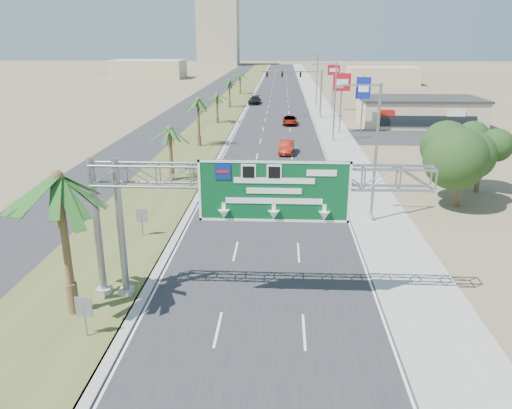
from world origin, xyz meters
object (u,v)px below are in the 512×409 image
Objects in this scene: sign_gantry at (242,187)px; car_far at (255,100)px; palm_near at (57,178)px; store_building at (419,112)px; car_left_lane at (248,185)px; car_mid_lane at (287,147)px; car_right_lane at (290,121)px; signal_mast at (309,89)px; pole_sign_red_far at (334,74)px; pole_sign_red_near at (342,86)px; pole_sign_blue at (363,91)px.

sign_gantry is 3.07× the size of car_far.
sign_gantry is 2.01× the size of palm_near.
sign_gantry is 0.93× the size of store_building.
car_left_lane is 1.08× the size of car_mid_lane.
sign_gantry is 55.78m from car_right_lane.
car_mid_lane is at bearing -78.22° from car_far.
pole_sign_red_far reaches higher than signal_mast.
store_building is 15.85m from pole_sign_red_near.
car_far is at bearing 137.02° from store_building.
car_right_lane is 0.56× the size of pole_sign_red_far.
car_left_lane is 0.58× the size of pole_sign_red_near.
pole_sign_red_far reaches higher than car_left_lane.
palm_near reaches higher than sign_gantry.
signal_mast is 1.88× the size of car_far.
signal_mast is 18.08m from store_building.
pole_sign_red_near is 23.06m from pole_sign_red_far.
pole_sign_blue is (17.02, -32.31, 5.17)m from car_far.
car_right_lane is 11.66m from pole_sign_red_near.
car_far is at bearing 112.98° from pole_sign_red_near.
store_building is 3.30× the size of car_far.
pole_sign_blue is at bearing 10.24° from pole_sign_red_near.
pole_sign_blue is (6.91, -13.18, 1.11)m from signal_mast.
pole_sign_red_far is (-11.95, 15.28, 4.74)m from store_building.
car_far is 0.64× the size of pole_sign_red_near.
palm_near is at bearing -118.28° from store_building.
sign_gantry reaches higher than car_left_lane.
pole_sign_red_near is (13.94, -32.87, 5.88)m from car_far.
pole_sign_red_far is at bearing 73.02° from car_left_lane.
sign_gantry is 50.60m from pole_sign_blue.
pole_sign_red_far is (12.06, 52.88, 5.89)m from car_left_lane.
car_mid_lane is 16.64m from pole_sign_red_near.
store_building is at bearing -51.96° from pole_sign_red_far.
car_far reaches higher than car_mid_lane.
pole_sign_blue is at bearing -143.99° from store_building.
sign_gantry is at bearing -112.36° from store_building.
pole_sign_red_near reaches higher than car_far.
store_building is 2.25× the size of pole_sign_blue.
signal_mast is 14.38m from pole_sign_red_near.
sign_gantry is 60.77m from store_building.
car_left_lane is 0.62× the size of pole_sign_blue.
palm_near reaches higher than car_mid_lane.
palm_near is 75.76m from pole_sign_red_far.
pole_sign_blue is at bearing -32.54° from car_right_lane.
sign_gantry is 1.96× the size of pole_sign_red_near.
car_left_lane is (7.19, 20.40, -6.09)m from palm_near.
pole_sign_red_far is at bearing 80.60° from car_mid_lane.
store_building is 29.68m from car_mid_lane.
car_right_lane is at bearing -70.88° from car_far.
sign_gantry is 1.63× the size of signal_mast.
car_mid_lane is at bearing 73.91° from palm_near.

